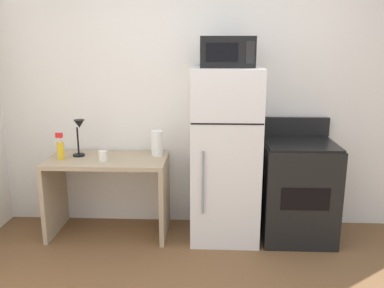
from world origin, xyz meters
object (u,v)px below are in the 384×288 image
object	(u,v)px
desk	(108,182)
microwave	(227,52)
desk_lamp	(79,132)
spray_bottle	(60,149)
coffee_mug	(103,156)
paper_towel_roll	(157,143)
refrigerator	(225,155)
oven_range	(297,190)

from	to	relation	value
desk	microwave	bearing A→B (deg)	-1.62
desk_lamp	spray_bottle	bearing A→B (deg)	-146.38
desk	coffee_mug	size ratio (longest dim) A/B	11.62
coffee_mug	spray_bottle	world-z (taller)	spray_bottle
coffee_mug	desk	bearing A→B (deg)	84.88
desk_lamp	spray_bottle	distance (m)	0.23
paper_towel_roll	refrigerator	xyz separation A→B (m)	(0.64, -0.12, -0.08)
coffee_mug	microwave	bearing A→B (deg)	3.53
coffee_mug	refrigerator	size ratio (longest dim) A/B	0.06
coffee_mug	oven_range	size ratio (longest dim) A/B	0.09
refrigerator	desk_lamp	bearing A→B (deg)	177.55
paper_towel_roll	oven_range	size ratio (longest dim) A/B	0.22
desk	microwave	xyz separation A→B (m)	(1.10, -0.03, 1.20)
desk_lamp	spray_bottle	size ratio (longest dim) A/B	1.42
desk_lamp	refrigerator	size ratio (longest dim) A/B	0.22
spray_bottle	coffee_mug	bearing A→B (deg)	-6.68
microwave	desk	bearing A→B (deg)	178.38
desk_lamp	refrigerator	bearing A→B (deg)	-2.45
coffee_mug	spray_bottle	xyz separation A→B (m)	(-0.41, 0.05, 0.05)
microwave	oven_range	world-z (taller)	microwave
refrigerator	oven_range	world-z (taller)	refrigerator
desk	desk_lamp	distance (m)	0.54
desk	refrigerator	distance (m)	1.13
oven_range	spray_bottle	bearing A→B (deg)	-178.85
coffee_mug	oven_range	bearing A→B (deg)	2.94
desk_lamp	refrigerator	distance (m)	1.38
refrigerator	coffee_mug	bearing A→B (deg)	-175.38
desk	refrigerator	world-z (taller)	refrigerator
desk_lamp	desk	bearing A→B (deg)	-10.40
desk	spray_bottle	distance (m)	0.53
desk	desk_lamp	size ratio (longest dim) A/B	3.13
refrigerator	oven_range	distance (m)	0.75
desk_lamp	paper_towel_roll	xyz separation A→B (m)	(0.72, 0.07, -0.12)
desk	microwave	distance (m)	1.62
desk	coffee_mug	world-z (taller)	coffee_mug
refrigerator	microwave	xyz separation A→B (m)	(0.00, -0.02, 0.92)
desk_lamp	oven_range	world-z (taller)	desk_lamp
paper_towel_roll	spray_bottle	bearing A→B (deg)	-169.16
coffee_mug	refrigerator	world-z (taller)	refrigerator
microwave	oven_range	bearing A→B (deg)	1.97
coffee_mug	paper_towel_roll	world-z (taller)	paper_towel_roll
refrigerator	paper_towel_roll	bearing A→B (deg)	168.95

